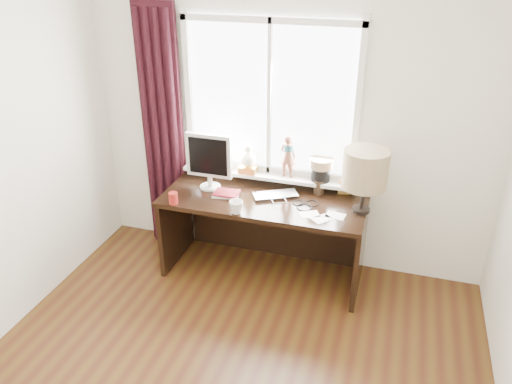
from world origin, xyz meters
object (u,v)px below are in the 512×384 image
(red_cup, at_px, (173,198))
(table_lamp, at_px, (365,170))
(laptop, at_px, (276,195))
(mug, at_px, (236,207))
(desk, at_px, (266,218))
(monitor, at_px, (209,158))

(red_cup, relative_size, table_lamp, 0.19)
(laptop, relative_size, red_cup, 3.79)
(mug, height_order, desk, mug)
(monitor, relative_size, table_lamp, 0.94)
(desk, xyz_separation_m, monitor, (-0.50, -0.03, 0.52))
(laptop, height_order, red_cup, red_cup)
(laptop, xyz_separation_m, mug, (-0.23, -0.36, 0.04))
(monitor, bearing_deg, desk, 3.76)
(mug, bearing_deg, laptop, 58.06)
(laptop, height_order, monitor, monitor)
(desk, height_order, table_lamp, table_lamp)
(red_cup, xyz_separation_m, monitor, (0.18, 0.36, 0.23))
(red_cup, relative_size, monitor, 0.20)
(mug, height_order, table_lamp, table_lamp)
(desk, bearing_deg, red_cup, -149.65)
(laptop, height_order, desk, laptop)
(laptop, bearing_deg, monitor, 150.91)
(laptop, bearing_deg, table_lamp, -33.03)
(red_cup, bearing_deg, desk, 30.35)
(desk, bearing_deg, mug, -109.07)
(mug, distance_m, desk, 0.52)
(laptop, relative_size, mug, 3.32)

